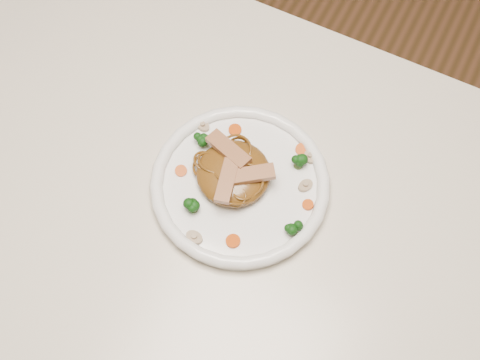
% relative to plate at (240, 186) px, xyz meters
% --- Properties ---
extents(ground, '(4.00, 4.00, 0.00)m').
position_rel_plate_xyz_m(ground, '(0.00, -0.05, -0.76)').
color(ground, '#4E351A').
rests_on(ground, ground).
extents(table, '(1.20, 0.80, 0.75)m').
position_rel_plate_xyz_m(table, '(0.00, -0.05, -0.11)').
color(table, beige).
rests_on(table, ground).
extents(plate, '(0.33, 0.33, 0.02)m').
position_rel_plate_xyz_m(plate, '(0.00, 0.00, 0.00)').
color(plate, white).
rests_on(plate, table).
extents(noodle_mound, '(0.14, 0.14, 0.04)m').
position_rel_plate_xyz_m(noodle_mound, '(-0.01, 0.00, 0.02)').
color(noodle_mound, brown).
rests_on(noodle_mound, plate).
extents(chicken_a, '(0.07, 0.06, 0.01)m').
position_rel_plate_xyz_m(chicken_a, '(0.01, 0.00, 0.05)').
color(chicken_a, '#A16F4C').
rests_on(chicken_a, noodle_mound).
extents(chicken_b, '(0.08, 0.05, 0.01)m').
position_rel_plate_xyz_m(chicken_b, '(-0.03, 0.03, 0.05)').
color(chicken_b, '#A16F4C').
rests_on(chicken_b, noodle_mound).
extents(chicken_c, '(0.04, 0.07, 0.01)m').
position_rel_plate_xyz_m(chicken_c, '(-0.01, -0.02, 0.05)').
color(chicken_c, '#A16F4C').
rests_on(chicken_c, noodle_mound).
extents(broccoli_0, '(0.03, 0.03, 0.03)m').
position_rel_plate_xyz_m(broccoli_0, '(0.07, 0.07, 0.02)').
color(broccoli_0, '#0F450E').
rests_on(broccoli_0, plate).
extents(broccoli_1, '(0.03, 0.03, 0.03)m').
position_rel_plate_xyz_m(broccoli_1, '(-0.09, 0.04, 0.02)').
color(broccoli_1, '#0F450E').
rests_on(broccoli_1, plate).
extents(broccoli_2, '(0.03, 0.03, 0.03)m').
position_rel_plate_xyz_m(broccoli_2, '(-0.04, -0.07, 0.02)').
color(broccoli_2, '#0F450E').
rests_on(broccoli_2, plate).
extents(broccoli_3, '(0.03, 0.03, 0.03)m').
position_rel_plate_xyz_m(broccoli_3, '(0.10, -0.03, 0.02)').
color(broccoli_3, '#0F450E').
rests_on(broccoli_3, plate).
extents(carrot_0, '(0.03, 0.03, 0.00)m').
position_rel_plate_xyz_m(carrot_0, '(0.06, 0.10, 0.01)').
color(carrot_0, '#BA4906').
rests_on(carrot_0, plate).
extents(carrot_1, '(0.02, 0.02, 0.00)m').
position_rel_plate_xyz_m(carrot_1, '(-0.09, -0.02, 0.01)').
color(carrot_1, '#BA4906').
rests_on(carrot_1, plate).
extents(carrot_2, '(0.02, 0.02, 0.00)m').
position_rel_plate_xyz_m(carrot_2, '(0.11, 0.01, 0.01)').
color(carrot_2, '#BA4906').
rests_on(carrot_2, plate).
extents(carrot_3, '(0.02, 0.02, 0.00)m').
position_rel_plate_xyz_m(carrot_3, '(-0.05, 0.08, 0.01)').
color(carrot_3, '#BA4906').
rests_on(carrot_3, plate).
extents(carrot_4, '(0.03, 0.03, 0.00)m').
position_rel_plate_xyz_m(carrot_4, '(0.03, -0.09, 0.01)').
color(carrot_4, '#BA4906').
rests_on(carrot_4, plate).
extents(mushroom_0, '(0.03, 0.03, 0.01)m').
position_rel_plate_xyz_m(mushroom_0, '(-0.02, -0.11, 0.01)').
color(mushroom_0, '#BFAE8F').
rests_on(mushroom_0, plate).
extents(mushroom_1, '(0.03, 0.03, 0.01)m').
position_rel_plate_xyz_m(mushroom_1, '(0.09, 0.04, 0.01)').
color(mushroom_1, '#BFAE8F').
rests_on(mushroom_1, plate).
extents(mushroom_2, '(0.03, 0.03, 0.01)m').
position_rel_plate_xyz_m(mushroom_2, '(-0.10, 0.06, 0.01)').
color(mushroom_2, '#BFAE8F').
rests_on(mushroom_2, plate).
extents(mushroom_3, '(0.03, 0.03, 0.01)m').
position_rel_plate_xyz_m(mushroom_3, '(0.08, 0.09, 0.01)').
color(mushroom_3, '#BFAE8F').
rests_on(mushroom_3, plate).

